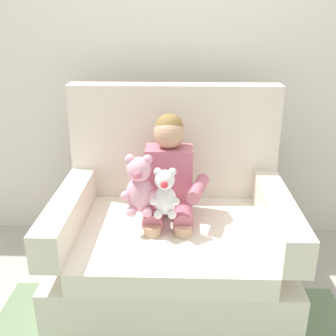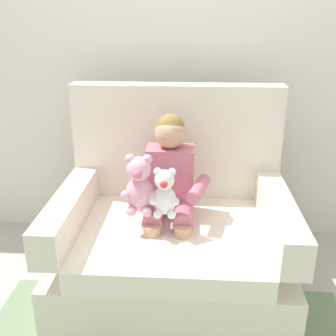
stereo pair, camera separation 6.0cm
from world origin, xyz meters
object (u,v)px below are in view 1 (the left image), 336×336
armchair (173,234)px  plush_white (165,194)px  seated_child (169,183)px  plush_pink (139,186)px

armchair → plush_white: bearing=-103.2°
seated_child → plush_white: seated_child is taller
seated_child → plush_pink: (-0.14, -0.15, 0.05)m
seated_child → plush_white: 0.18m
plush_pink → armchair: bearing=39.9°
seated_child → plush_pink: seated_child is taller
seated_child → plush_white: bearing=-99.9°
seated_child → armchair: bearing=-42.1°
armchair → seated_child: (-0.02, 0.02, 0.31)m
plush_pink → plush_white: bearing=-9.8°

